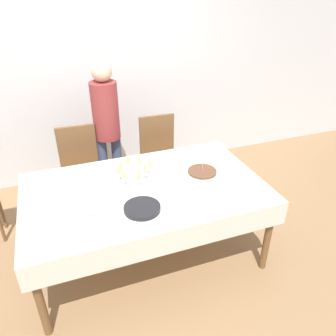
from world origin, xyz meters
TOP-DOWN VIEW (x-y plane):
  - ground_plane at (0.00, 0.00)m, footprint 12.00×12.00m
  - wall_back at (0.00, 1.73)m, footprint 8.00×0.05m
  - dining_table at (0.00, 0.00)m, footprint 1.99×1.19m
  - dining_chair_far_left at (-0.44, 0.91)m, footprint 0.43×0.43m
  - dining_chair_far_right at (0.44, 0.91)m, footprint 0.44×0.44m
  - birthday_cake at (0.49, -0.07)m, footprint 0.25×0.25m
  - champagne_tray at (-0.05, 0.16)m, footprint 0.37×0.37m
  - plate_stack_main at (-0.11, -0.29)m, footprint 0.28×0.28m
  - cake_knife at (0.55, -0.26)m, footprint 0.30×0.03m
  - fork_pile at (-0.48, -0.29)m, footprint 0.18×0.09m
  - napkin_pile at (-0.52, -0.16)m, footprint 0.15×0.15m
  - person_standing at (-0.10, 1.07)m, footprint 0.28×0.28m

SIDE VIEW (x-z plane):
  - ground_plane at x=0.00m, z-range 0.00..0.00m
  - dining_chair_far_left at x=-0.44m, z-range 0.05..1.01m
  - dining_chair_far_right at x=0.44m, z-range 0.05..1.01m
  - dining_table at x=0.00m, z-range 0.27..1.02m
  - cake_knife at x=0.55m, z-range 0.75..0.75m
  - napkin_pile at x=-0.52m, z-range 0.75..0.76m
  - fork_pile at x=-0.48m, z-range 0.75..0.77m
  - plate_stack_main at x=-0.11m, z-range 0.75..0.78m
  - birthday_cake at x=0.49m, z-range 0.71..0.89m
  - champagne_tray at x=-0.05m, z-range 0.74..0.92m
  - person_standing at x=-0.10m, z-range 0.16..1.74m
  - wall_back at x=0.00m, z-range 0.00..2.70m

